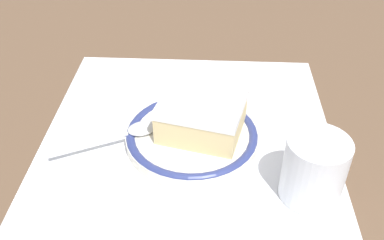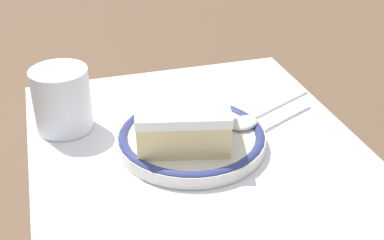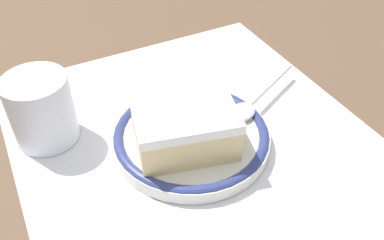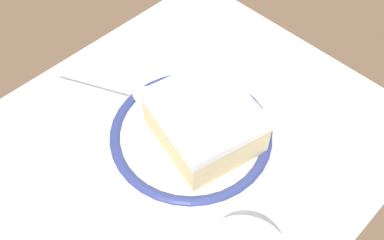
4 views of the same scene
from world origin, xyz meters
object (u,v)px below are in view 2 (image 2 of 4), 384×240
plate (192,139)px  spoon (252,119)px  napkin (256,102)px  cake_slice (183,120)px  cup (62,103)px

plate → spoon: size_ratio=1.29×
napkin → cake_slice: bearing=123.5°
plate → cake_slice: size_ratio=1.43×
cup → spoon: bearing=-109.5°
cake_slice → cup: cup is taller
spoon → napkin: bearing=-27.0°
napkin → plate: bearing=124.6°
cake_slice → napkin: cake_slice is taller
cup → napkin: size_ratio=0.67×
cup → napkin: 0.25m
cake_slice → spoon: bearing=-81.4°
cake_slice → napkin: bearing=-56.5°
spoon → cup: cup is taller
plate → spoon: spoon is taller
cup → plate: bearing=-121.7°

